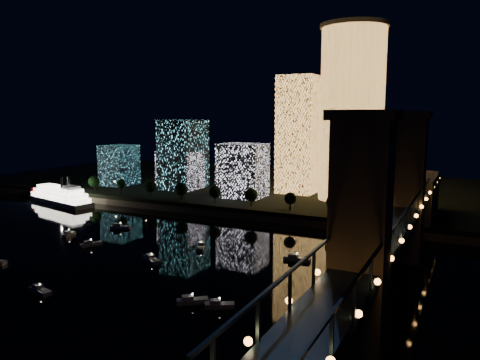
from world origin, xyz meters
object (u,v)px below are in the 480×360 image
Objects in this scene: tower_cylindrical at (352,113)px; truss_bridge at (380,248)px; tower_rectangular at (298,135)px; riverboat at (58,196)px.

truss_bridge is (37.66, -124.83, -33.05)m from tower_cylindrical.
riverboat is at bearing -150.62° from tower_rectangular.
tower_rectangular is (-31.21, 8.08, -11.86)m from tower_cylindrical.
riverboat is at bearing 160.09° from truss_bridge.
tower_cylindrical is 34.35m from tower_rectangular.
riverboat is (-116.69, -65.70, -33.36)m from tower_rectangular.
tower_cylindrical is 134.51m from truss_bridge.
tower_cylindrical is at bearing 106.79° from truss_bridge.
tower_cylindrical is 165.05m from riverboat.
tower_cylindrical reaches higher than riverboat.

